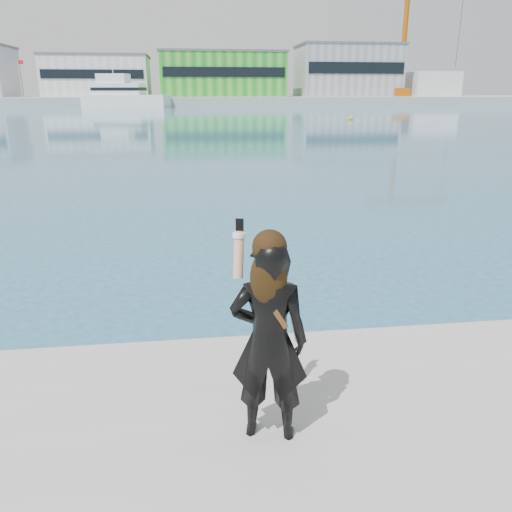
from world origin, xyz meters
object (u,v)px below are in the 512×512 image
(buoy_near, at_px, (351,120))
(woman, at_px, (269,336))
(dock_crane, at_px, (409,40))
(motor_yacht, at_px, (122,95))

(buoy_near, distance_m, woman, 59.19)
(dock_crane, relative_size, buoy_near, 48.00)
(buoy_near, relative_size, woman, 0.31)
(motor_yacht, relative_size, woman, 12.29)
(dock_crane, bearing_deg, motor_yacht, -170.20)
(dock_crane, bearing_deg, buoy_near, -117.70)
(buoy_near, bearing_deg, motor_yacht, 121.12)
(dock_crane, xyz_separation_m, buoy_near, (-34.87, -66.41, -15.07))
(woman, bearing_deg, buoy_near, -95.94)
(woman, bearing_deg, dock_crane, -101.19)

